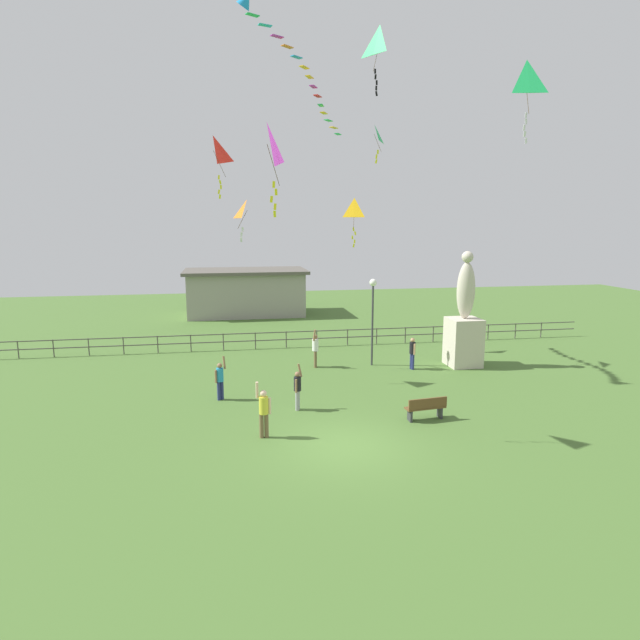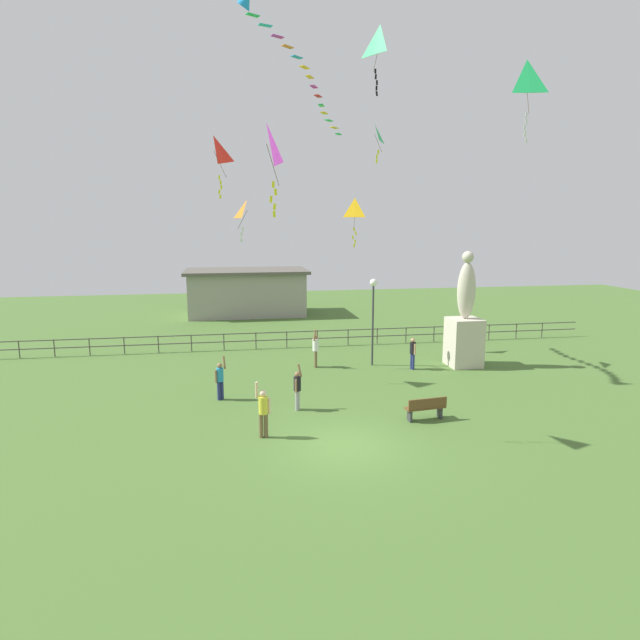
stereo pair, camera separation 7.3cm
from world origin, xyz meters
TOP-DOWN VIEW (x-y plane):
  - ground_plane at (0.00, 0.00)m, footprint 80.00×80.00m
  - statue_monument at (7.99, 8.59)m, footprint 1.53×1.53m
  - lamppost at (3.53, 9.45)m, footprint 0.36×0.36m
  - park_bench at (3.40, 1.76)m, footprint 1.54×0.58m
  - person_0 at (-1.01, 3.62)m, footprint 0.36×0.44m
  - person_1 at (-3.90, 5.33)m, footprint 0.47×0.30m
  - person_2 at (-2.46, 1.17)m, footprint 0.49×0.30m
  - person_3 at (0.68, 9.54)m, footprint 0.32×0.50m
  - person_4 at (5.25, 8.35)m, footprint 0.29×0.46m
  - kite_0 at (3.67, 10.16)m, footprint 0.79×1.07m
  - kite_1 at (7.47, 3.47)m, footprint 1.03×0.98m
  - kite_2 at (-3.92, 10.32)m, footprint 1.10×1.19m
  - kite_3 at (3.13, 7.69)m, footprint 0.87×1.06m
  - kite_4 at (3.42, 13.04)m, footprint 0.99×1.01m
  - kite_5 at (-2.20, 1.07)m, footprint 0.62×0.92m
  - kite_6 at (-2.58, 7.77)m, footprint 0.77×0.88m
  - streamer_kite at (-1.74, 8.71)m, footprint 5.76×6.32m
  - waterfront_railing at (-0.31, 14.00)m, footprint 36.05×0.06m
  - pavilion_building at (-2.04, 26.00)m, footprint 9.36×5.44m

SIDE VIEW (x-z plane):
  - ground_plane at x=0.00m, z-range 0.00..0.00m
  - park_bench at x=3.40m, z-range 0.04..0.89m
  - waterfront_railing at x=-0.31m, z-range 0.16..1.11m
  - person_0 at x=-1.01m, z-range 0.00..1.77m
  - person_1 at x=-3.90m, z-range 0.00..1.79m
  - person_4 at x=5.25m, z-range 0.12..1.68m
  - person_2 at x=-2.46m, z-range 0.00..1.92m
  - person_3 at x=0.68m, z-range 0.00..1.94m
  - pavilion_building at x=-2.04m, z-range 0.02..3.54m
  - statue_monument at x=7.99m, z-range -0.91..4.78m
  - lamppost at x=3.53m, z-range 0.99..5.34m
  - kite_6 at x=-2.58m, z-range 6.62..8.36m
  - kite_4 at x=3.42m, z-range 6.39..8.96m
  - kite_5 at x=-2.20m, z-range 7.85..10.61m
  - kite_2 at x=-3.92m, z-range 8.85..11.61m
  - kite_0 at x=3.67m, z-range 10.27..12.06m
  - kite_1 at x=7.47m, z-range 10.61..13.51m
  - kite_3 at x=3.13m, z-range 13.04..15.88m
  - streamer_kite at x=-1.74m, z-range 13.08..17.69m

